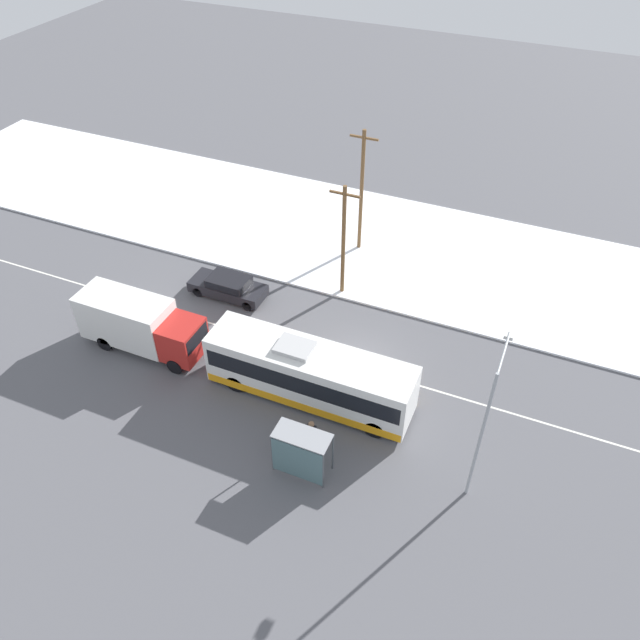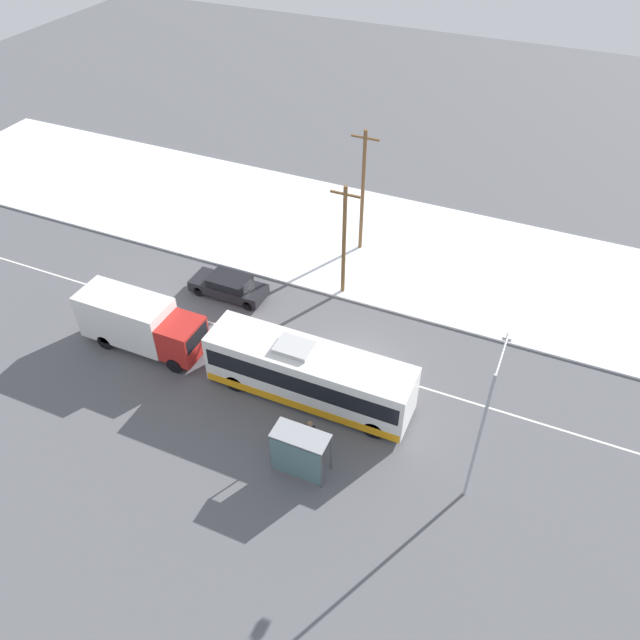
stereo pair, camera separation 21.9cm
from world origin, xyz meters
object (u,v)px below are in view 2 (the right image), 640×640
Objects in this scene: city_bus at (309,374)px; streetlamp at (486,413)px; utility_pole_snowlot at (363,190)px; sedan_car at (229,285)px; bus_shelter at (298,450)px; pedestrian_at_stop at (310,432)px; utility_pole_roadside at (344,240)px; box_truck at (139,322)px.

streetlamp is (8.68, -1.94, 3.21)m from city_bus.
utility_pole_snowlot reaches higher than city_bus.
city_bus is 9.72m from sedan_car.
utility_pole_snowlot reaches higher than bus_shelter.
utility_pole_roadside reaches higher than pedestrian_at_stop.
utility_pole_roadside is at bearing -153.88° from sedan_car.
streetlamp is 14.85m from utility_pole_roadside.
box_truck is at bearing -118.79° from utility_pole_snowlot.
pedestrian_at_stop is 12.30m from utility_pole_roadside.
city_bus is 5.85× the size of pedestrian_at_stop.
bus_shelter is at bearing 133.04° from sedan_car.
city_bus is at bearing 167.38° from streetlamp.
utility_pole_snowlot is (-2.41, 13.53, 2.79)m from city_bus.
pedestrian_at_stop is (1.38, -2.95, -0.48)m from city_bus.
utility_pole_roadside is 0.87× the size of utility_pole_snowlot.
streetlamp reaches higher than city_bus.
sedan_car is 12.63m from pedestrian_at_stop.
utility_pole_roadside reaches higher than box_truck.
utility_pole_snowlot is (7.58, 13.80, 2.66)m from box_truck.
streetlamp is at bearing 7.85° from pedestrian_at_stop.
city_bus is 3.29m from pedestrian_at_stop.
box_truck is 11.70m from pedestrian_at_stop.
box_truck is 0.84× the size of utility_pole_snowlot.
streetlamp is 0.90× the size of utility_pole_snowlot.
bus_shelter reaches higher than sedan_car.
sedan_car is 10.32m from utility_pole_snowlot.
city_bus is 1.26× the size of utility_pole_snowlot.
pedestrian_at_stop reaches higher than sedan_car.
utility_pole_snowlot reaches higher than streetlamp.
box_truck is (-9.99, -0.26, 0.13)m from city_bus.
sedan_car is 1.84× the size of bus_shelter.
box_truck is at bearing 70.41° from sedan_car.
sedan_car is (-7.91, 5.59, -0.83)m from city_bus.
utility_pole_roadside reaches higher than bus_shelter.
sedan_car is (2.08, 5.85, -0.97)m from box_truck.
city_bus is 9.46m from streetlamp.
bus_shelter is at bearing -77.71° from utility_pole_snowlot.
utility_pole_roadside is (-10.37, 10.59, -0.96)m from streetlamp.
sedan_car is 7.58m from utility_pole_roadside.
box_truck is 6.29m from sedan_car.
streetlamp is 19.05m from utility_pole_snowlot.
box_truck is at bearing 166.69° from pedestrian_at_stop.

